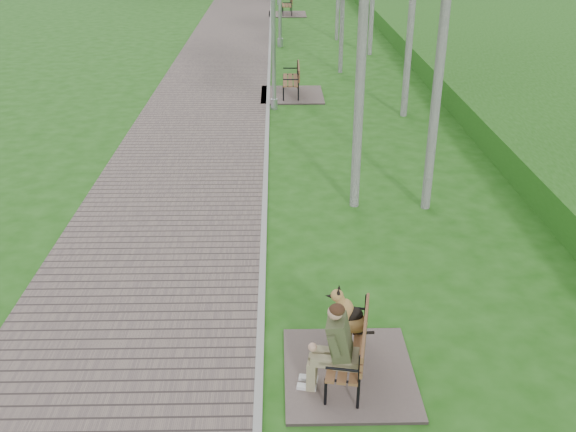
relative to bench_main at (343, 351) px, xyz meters
name	(u,v)px	position (x,y,z in m)	size (l,w,h in m)	color
ground	(265,190)	(-1.01, 5.71, -0.38)	(120.00, 120.00, 0.00)	#1E5511
walkway	(236,20)	(-2.76, 27.21, -0.36)	(3.50, 67.00, 0.04)	#645451
kerb	(271,20)	(-1.01, 27.21, -0.35)	(0.10, 67.00, 0.05)	#999993
embankment	(517,24)	(10.99, 25.71, -0.38)	(14.00, 70.00, 1.60)	#3C7F2A
bench_main	(343,351)	(0.00, 0.00, 0.00)	(1.57, 1.75, 1.37)	#645451
bench_second	(291,88)	(-0.33, 12.89, -0.17)	(1.86, 2.07, 1.14)	#645451
bench_third	(287,10)	(-0.17, 29.08, -0.15)	(1.96, 2.18, 1.21)	#645451
lamp_post_near	(273,22)	(-0.83, 11.44, 1.99)	(0.20, 0.20, 5.08)	#A4A7AD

